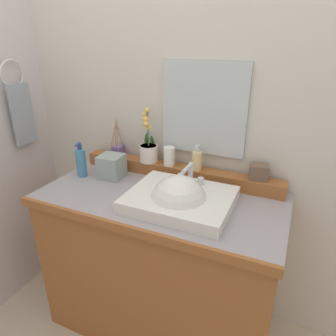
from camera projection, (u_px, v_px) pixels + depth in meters
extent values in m
cube|color=#C0B19D|center=(161.00, 325.00, 1.90)|extent=(2.82, 3.78, 0.10)
cube|color=beige|center=(190.00, 106.00, 1.73)|extent=(2.82, 0.20, 2.52)
cube|color=#97552A|center=(161.00, 267.00, 1.71)|extent=(1.22, 0.58, 0.84)
cube|color=#98929A|center=(160.00, 199.00, 1.54)|extent=(1.25, 0.60, 0.04)
cube|color=#97552A|center=(130.00, 231.00, 1.29)|extent=(1.25, 0.02, 0.04)
cube|color=#97552A|center=(178.00, 172.00, 1.72)|extent=(1.18, 0.09, 0.07)
cube|color=white|center=(180.00, 199.00, 1.44)|extent=(0.49, 0.40, 0.06)
sphere|color=white|center=(178.00, 204.00, 1.43)|extent=(0.28, 0.28, 0.28)
cylinder|color=silver|center=(191.00, 173.00, 1.52)|extent=(0.02, 0.02, 0.10)
cylinder|color=silver|center=(187.00, 168.00, 1.46)|extent=(0.02, 0.11, 0.02)
sphere|color=silver|center=(191.00, 164.00, 1.50)|extent=(0.03, 0.03, 0.03)
cylinder|color=silver|center=(180.00, 177.00, 1.56)|extent=(0.03, 0.03, 0.04)
cylinder|color=silver|center=(201.00, 181.00, 1.52)|extent=(0.03, 0.03, 0.04)
cylinder|color=silver|center=(149.00, 153.00, 1.76)|extent=(0.11, 0.11, 0.10)
cylinder|color=tan|center=(148.00, 146.00, 1.74)|extent=(0.10, 0.10, 0.01)
cylinder|color=#476B38|center=(148.00, 129.00, 1.70)|extent=(0.01, 0.01, 0.20)
ellipsoid|color=#387033|center=(152.00, 141.00, 1.76)|extent=(0.03, 0.03, 0.07)
ellipsoid|color=#387033|center=(147.00, 140.00, 1.77)|extent=(0.04, 0.04, 0.10)
sphere|color=#E5B755|center=(149.00, 127.00, 1.69)|extent=(0.03, 0.03, 0.03)
sphere|color=#E5B755|center=(146.00, 124.00, 1.67)|extent=(0.03, 0.03, 0.03)
sphere|color=#E5B755|center=(146.00, 119.00, 1.68)|extent=(0.04, 0.04, 0.04)
sphere|color=#E5B755|center=(145.00, 115.00, 1.68)|extent=(0.03, 0.03, 0.03)
sphere|color=#E5B755|center=(147.00, 111.00, 1.67)|extent=(0.03, 0.03, 0.03)
cylinder|color=#DFC585|center=(197.00, 161.00, 1.64)|extent=(0.05, 0.05, 0.10)
cylinder|color=silver|center=(197.00, 150.00, 1.61)|extent=(0.02, 0.02, 0.02)
cylinder|color=silver|center=(197.00, 147.00, 1.61)|extent=(0.02, 0.02, 0.02)
cylinder|color=silver|center=(197.00, 147.00, 1.59)|extent=(0.01, 0.03, 0.01)
cylinder|color=white|center=(169.00, 156.00, 1.70)|extent=(0.06, 0.06, 0.11)
cube|color=#70539B|center=(118.00, 151.00, 1.85)|extent=(0.06, 0.06, 0.06)
cylinder|color=#9E7A4C|center=(122.00, 134.00, 1.80)|extent=(0.06, 0.01, 0.18)
cylinder|color=#9E7A4C|center=(120.00, 136.00, 1.82)|extent=(0.03, 0.03, 0.15)
cylinder|color=#9E7A4C|center=(119.00, 136.00, 1.84)|extent=(0.01, 0.05, 0.14)
cylinder|color=#9E7A4C|center=(116.00, 133.00, 1.83)|extent=(0.03, 0.03, 0.18)
cylinder|color=#9E7A4C|center=(114.00, 135.00, 1.82)|extent=(0.04, 0.01, 0.16)
cylinder|color=#9E7A4C|center=(113.00, 135.00, 1.81)|extent=(0.04, 0.03, 0.17)
cylinder|color=#9E7A4C|center=(116.00, 137.00, 1.80)|extent=(0.01, 0.04, 0.15)
cylinder|color=#9E7A4C|center=(118.00, 138.00, 1.80)|extent=(0.03, 0.03, 0.14)
cube|color=brown|center=(259.00, 172.00, 1.53)|extent=(0.10, 0.09, 0.08)
cylinder|color=teal|center=(81.00, 163.00, 1.73)|extent=(0.06, 0.06, 0.16)
cylinder|color=navy|center=(79.00, 148.00, 1.69)|extent=(0.02, 0.02, 0.02)
cylinder|color=navy|center=(79.00, 145.00, 1.69)|extent=(0.03, 0.03, 0.02)
cylinder|color=navy|center=(77.00, 145.00, 1.67)|extent=(0.01, 0.03, 0.01)
cube|color=#8B9C98|center=(112.00, 166.00, 1.72)|extent=(0.14, 0.14, 0.13)
cube|color=silver|center=(203.00, 109.00, 1.58)|extent=(0.46, 0.02, 0.49)
torus|color=silver|center=(12.00, 74.00, 1.75)|extent=(0.01, 0.16, 0.16)
cube|color=#8D98A4|center=(22.00, 114.00, 1.84)|extent=(0.02, 0.15, 0.37)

